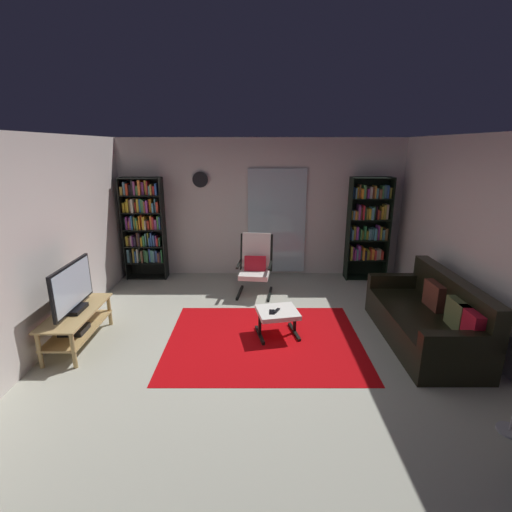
# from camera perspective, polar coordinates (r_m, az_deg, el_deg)

# --- Properties ---
(ground_plane) EXTENTS (7.02, 7.02, 0.00)m
(ground_plane) POSITION_cam_1_polar(r_m,az_deg,el_deg) (4.83, 1.05, -13.88)
(ground_plane) COLOR #AEAE9D
(wall_back) EXTENTS (5.60, 0.06, 2.60)m
(wall_back) POSITION_cam_1_polar(r_m,az_deg,el_deg) (7.16, 0.66, 7.31)
(wall_back) COLOR silver
(wall_back) RESTS_ON ground
(wall_left) EXTENTS (0.06, 6.00, 2.60)m
(wall_left) POSITION_cam_1_polar(r_m,az_deg,el_deg) (5.05, -31.18, 0.97)
(wall_left) COLOR silver
(wall_left) RESTS_ON ground
(wall_right) EXTENTS (0.06, 6.00, 2.60)m
(wall_right) POSITION_cam_1_polar(r_m,az_deg,el_deg) (5.15, 32.78, 0.98)
(wall_right) COLOR silver
(wall_right) RESTS_ON ground
(glass_door_panel) EXTENTS (1.10, 0.01, 2.00)m
(glass_door_panel) POSITION_cam_1_polar(r_m,az_deg,el_deg) (7.15, 3.10, 5.24)
(glass_door_panel) COLOR silver
(area_rug) EXTENTS (2.51, 2.01, 0.01)m
(area_rug) POSITION_cam_1_polar(r_m,az_deg,el_deg) (4.99, 1.16, -12.76)
(area_rug) COLOR #BD070C
(area_rug) RESTS_ON ground
(tv_stand) EXTENTS (0.49, 1.18, 0.46)m
(tv_stand) POSITION_cam_1_polar(r_m,az_deg,el_deg) (5.27, -25.88, -9.21)
(tv_stand) COLOR tan
(tv_stand) RESTS_ON ground
(television) EXTENTS (0.20, 0.96, 0.62)m
(television) POSITION_cam_1_polar(r_m,az_deg,el_deg) (5.12, -26.41, -4.56)
(television) COLOR black
(television) RESTS_ON tv_stand
(bookshelf_near_tv) EXTENTS (0.75, 0.30, 1.91)m
(bookshelf_near_tv) POSITION_cam_1_polar(r_m,az_deg,el_deg) (7.26, -16.96, 4.65)
(bookshelf_near_tv) COLOR black
(bookshelf_near_tv) RESTS_ON ground
(bookshelf_near_sofa) EXTENTS (0.76, 0.30, 1.92)m
(bookshelf_near_sofa) POSITION_cam_1_polar(r_m,az_deg,el_deg) (7.23, 16.67, 4.47)
(bookshelf_near_sofa) COLOR black
(bookshelf_near_sofa) RESTS_ON ground
(leather_sofa) EXTENTS (0.86, 1.96, 0.88)m
(leather_sofa) POSITION_cam_1_polar(r_m,az_deg,el_deg) (5.30, 24.82, -8.83)
(leather_sofa) COLOR black
(leather_sofa) RESTS_ON ground
(lounge_armchair) EXTENTS (0.63, 0.71, 1.02)m
(lounge_armchair) POSITION_cam_1_polar(r_m,az_deg,el_deg) (6.33, -0.18, -1.06)
(lounge_armchair) COLOR black
(lounge_armchair) RESTS_ON ground
(ottoman) EXTENTS (0.60, 0.57, 0.36)m
(ottoman) POSITION_cam_1_polar(r_m,az_deg,el_deg) (5.00, 3.24, -8.98)
(ottoman) COLOR white
(ottoman) RESTS_ON ground
(tv_remote) EXTENTS (0.10, 0.15, 0.02)m
(tv_remote) POSITION_cam_1_polar(r_m,az_deg,el_deg) (4.94, 3.10, -8.37)
(tv_remote) COLOR black
(tv_remote) RESTS_ON ottoman
(cell_phone) EXTENTS (0.07, 0.14, 0.01)m
(cell_phone) POSITION_cam_1_polar(r_m,az_deg,el_deg) (4.91, 2.38, -8.57)
(cell_phone) COLOR black
(cell_phone) RESTS_ON ottoman
(wall_clock) EXTENTS (0.29, 0.03, 0.29)m
(wall_clock) POSITION_cam_1_polar(r_m,az_deg,el_deg) (7.09, -8.64, 11.52)
(wall_clock) COLOR silver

